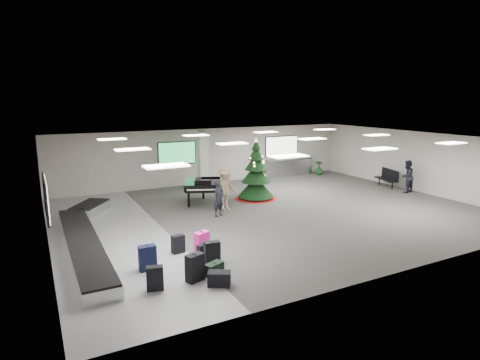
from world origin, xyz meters
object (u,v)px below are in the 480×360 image
traveler_a (219,198)px  traveler_b (225,189)px  bench (387,177)px  potted_plant_right (319,168)px  service_counter (284,168)px  pink_suitcase (202,243)px  traveler_bench (407,176)px  christmas_tree (256,178)px  baggage_carousel (85,236)px  potted_plant_left (264,174)px  grand_piano (203,185)px

traveler_a → traveler_b: 1.03m
bench → traveler_a: bearing=-161.2°
potted_plant_right → service_counter: bearing=164.1°
service_counter → pink_suitcase: bearing=-134.8°
bench → traveler_bench: size_ratio=0.97×
service_counter → bench: 6.34m
pink_suitcase → potted_plant_right: bearing=17.7°
christmas_tree → traveler_a: 3.49m
pink_suitcase → bench: 13.77m
traveler_a → bench: bearing=-19.7°
baggage_carousel → bench: (16.27, 1.40, 0.36)m
baggage_carousel → potted_plant_right: bearing=21.8°
baggage_carousel → pink_suitcase: (3.21, -2.97, 0.16)m
bench → traveler_a: (-10.81, -0.79, 0.21)m
pink_suitcase → potted_plant_left: bearing=30.0°
bench → traveler_b: traveler_b is taller
pink_suitcase → grand_piano: bearing=47.8°
pink_suitcase → bench: size_ratio=0.45×
potted_plant_left → traveler_bench: bearing=-51.6°
grand_piano → traveler_b: bearing=-51.6°
traveler_a → traveler_b: traveler_b is taller
pink_suitcase → potted_plant_left: size_ratio=1.04×
baggage_carousel → service_counter: bearing=27.7°
grand_piano → traveler_a: (-0.23, -2.31, -0.11)m
bench → traveler_b: (-10.14, -0.04, 0.40)m
baggage_carousel → bench: 16.34m
traveler_a → traveler_b: bearing=24.1°
potted_plant_right → traveler_b: bearing=-152.4°
pink_suitcase → traveler_b: size_ratio=0.39×
grand_piano → potted_plant_right: grand_piano is taller
christmas_tree → traveler_b: christmas_tree is taller
grand_piano → potted_plant_left: bearing=54.4°
baggage_carousel → christmas_tree: 8.78m
pink_suitcase → grand_piano: grand_piano is taller
service_counter → potted_plant_right: size_ratio=4.40×
christmas_tree → traveler_b: size_ratio=1.57×
baggage_carousel → christmas_tree: (8.36, 2.53, 0.83)m
service_counter → traveler_bench: traveler_bench is taller
traveler_b → grand_piano: bearing=92.1°
grand_piano → traveler_a: traveler_a is taller
service_counter → traveler_bench: size_ratio=2.34×
baggage_carousel → traveler_b: (6.13, 1.36, 0.76)m
service_counter → pink_suitcase: size_ratio=5.33×
service_counter → pink_suitcase: 13.67m
traveler_a → christmas_tree: bearing=9.6°
grand_piano → potted_plant_left: 6.39m
grand_piano → bench: grand_piano is taller
grand_piano → potted_plant_left: grand_piano is taller
traveler_b → potted_plant_left: traveler_b is taller
service_counter → potted_plant_left: (-1.73, -0.46, -0.18)m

